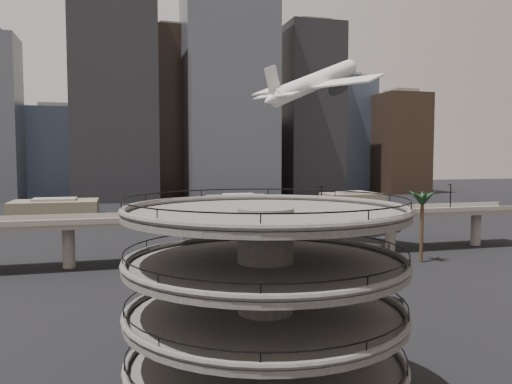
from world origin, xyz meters
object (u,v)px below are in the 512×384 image
object	(u,v)px
parking_ramp	(265,289)
overpass	(244,222)
car_a	(299,330)
car_b	(388,301)
airborne_jet	(315,82)

from	to	relation	value
parking_ramp	overpass	world-z (taller)	parking_ramp
car_a	parking_ramp	bearing A→B (deg)	162.62
overpass	car_a	xyz separation A→B (m)	(-4.61, -44.12, -6.61)
overpass	car_b	bearing A→B (deg)	-73.76
car_b	airborne_jet	bearing A→B (deg)	-34.09
parking_ramp	car_b	world-z (taller)	parking_ramp
airborne_jet	car_b	world-z (taller)	airborne_jet
car_a	car_b	world-z (taller)	car_b
parking_ramp	car_b	distance (m)	33.59
parking_ramp	airborne_jet	xyz separation A→B (m)	(33.04, 71.14, 27.55)
airborne_jet	car_b	distance (m)	62.04
overpass	car_a	size ratio (longest dim) A/B	30.43
car_a	car_b	size ratio (longest dim) A/B	0.88
airborne_jet	car_a	bearing A→B (deg)	-145.50
airborne_jet	overpass	bearing A→B (deg)	179.37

